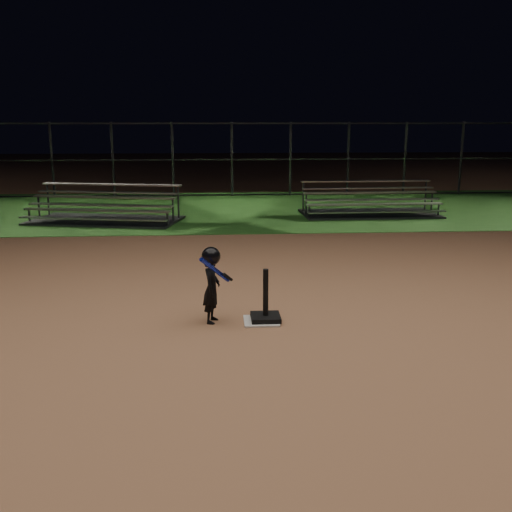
{
  "coord_description": "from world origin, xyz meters",
  "views": [
    {
      "loc": [
        -0.56,
        -7.26,
        2.57
      ],
      "look_at": [
        0.0,
        1.0,
        0.65
      ],
      "focal_mm": 41.36,
      "sensor_mm": 36.0,
      "label": 1
    }
  ],
  "objects_px": {
    "batting_tee": "(266,311)",
    "bleacher_right": "(370,208)",
    "home_plate": "(261,321)",
    "child_batter": "(212,282)",
    "bleacher_left": "(105,215)"
  },
  "relations": [
    {
      "from": "batting_tee",
      "to": "child_batter",
      "type": "xyz_separation_m",
      "value": [
        -0.69,
        0.02,
        0.39
      ]
    },
    {
      "from": "home_plate",
      "to": "bleacher_right",
      "type": "distance_m",
      "value": 9.35
    },
    {
      "from": "child_batter",
      "to": "bleacher_right",
      "type": "bearing_deg",
      "value": -14.41
    },
    {
      "from": "batting_tee",
      "to": "bleacher_left",
      "type": "bearing_deg",
      "value": 113.7
    },
    {
      "from": "bleacher_left",
      "to": "bleacher_right",
      "type": "xyz_separation_m",
      "value": [
        7.09,
        0.64,
        -0.0
      ]
    },
    {
      "from": "batting_tee",
      "to": "bleacher_right",
      "type": "distance_m",
      "value": 9.3
    },
    {
      "from": "home_plate",
      "to": "child_batter",
      "type": "relative_size",
      "value": 0.45
    },
    {
      "from": "batting_tee",
      "to": "bleacher_right",
      "type": "relative_size",
      "value": 0.18
    },
    {
      "from": "bleacher_left",
      "to": "child_batter",
      "type": "bearing_deg",
      "value": -58.37
    },
    {
      "from": "child_batter",
      "to": "bleacher_right",
      "type": "relative_size",
      "value": 0.27
    },
    {
      "from": "home_plate",
      "to": "bleacher_left",
      "type": "distance_m",
      "value": 8.67
    },
    {
      "from": "child_batter",
      "to": "bleacher_right",
      "type": "distance_m",
      "value": 9.58
    },
    {
      "from": "home_plate",
      "to": "child_batter",
      "type": "xyz_separation_m",
      "value": [
        -0.64,
        0.04,
        0.52
      ]
    },
    {
      "from": "bleacher_right",
      "to": "bleacher_left",
      "type": "bearing_deg",
      "value": -175.66
    },
    {
      "from": "home_plate",
      "to": "bleacher_right",
      "type": "relative_size",
      "value": 0.12
    }
  ]
}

